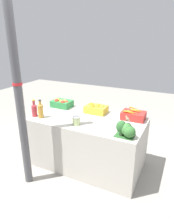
{
  "coord_description": "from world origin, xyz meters",
  "views": [
    {
      "loc": [
        1.18,
        -2.36,
        1.83
      ],
      "look_at": [
        0.0,
        0.0,
        0.85
      ],
      "focal_mm": 32.0,
      "sensor_mm": 36.0,
      "label": 1
    }
  ],
  "objects_px": {
    "broccoli_pile": "(126,130)",
    "juice_bottle_amber": "(41,110)",
    "sparrow_bird": "(127,119)",
    "carrot_crate": "(133,115)",
    "apple_crate": "(62,103)",
    "pickle_jar": "(76,121)",
    "support_pole": "(19,94)",
    "juice_bottle_ruby": "(34,110)",
    "orange_crate": "(96,109)"
  },
  "relations": [
    {
      "from": "support_pole",
      "to": "sparrow_bird",
      "type": "distance_m",
      "value": 1.29
    },
    {
      "from": "orange_crate",
      "to": "juice_bottle_amber",
      "type": "height_order",
      "value": "juice_bottle_amber"
    },
    {
      "from": "carrot_crate",
      "to": "juice_bottle_ruby",
      "type": "distance_m",
      "value": 1.43
    },
    {
      "from": "support_pole",
      "to": "broccoli_pile",
      "type": "bearing_deg",
      "value": 19.38
    },
    {
      "from": "orange_crate",
      "to": "sparrow_bird",
      "type": "xyz_separation_m",
      "value": [
        0.64,
        -0.55,
        0.15
      ]
    },
    {
      "from": "pickle_jar",
      "to": "sparrow_bird",
      "type": "distance_m",
      "value": 0.7
    },
    {
      "from": "broccoli_pile",
      "to": "juice_bottle_ruby",
      "type": "relative_size",
      "value": 0.95
    },
    {
      "from": "support_pole",
      "to": "pickle_jar",
      "type": "distance_m",
      "value": 0.79
    },
    {
      "from": "apple_crate",
      "to": "broccoli_pile",
      "type": "height_order",
      "value": "broccoli_pile"
    },
    {
      "from": "carrot_crate",
      "to": "juice_bottle_ruby",
      "type": "xyz_separation_m",
      "value": [
        -1.32,
        -0.54,
        0.04
      ]
    },
    {
      "from": "juice_bottle_amber",
      "to": "sparrow_bird",
      "type": "height_order",
      "value": "juice_bottle_amber"
    },
    {
      "from": "support_pole",
      "to": "apple_crate",
      "type": "distance_m",
      "value": 1.06
    },
    {
      "from": "support_pole",
      "to": "juice_bottle_ruby",
      "type": "bearing_deg",
      "value": 113.23
    },
    {
      "from": "pickle_jar",
      "to": "juice_bottle_ruby",
      "type": "bearing_deg",
      "value": -179.4
    },
    {
      "from": "broccoli_pile",
      "to": "pickle_jar",
      "type": "xyz_separation_m",
      "value": [
        -0.68,
        0.04,
        -0.03
      ]
    },
    {
      "from": "support_pole",
      "to": "carrot_crate",
      "type": "xyz_separation_m",
      "value": [
        1.13,
        0.99,
        -0.41
      ]
    },
    {
      "from": "apple_crate",
      "to": "juice_bottle_ruby",
      "type": "height_order",
      "value": "juice_bottle_ruby"
    },
    {
      "from": "support_pole",
      "to": "juice_bottle_ruby",
      "type": "relative_size",
      "value": 9.6
    },
    {
      "from": "apple_crate",
      "to": "broccoli_pile",
      "type": "relative_size",
      "value": 1.33
    },
    {
      "from": "broccoli_pile",
      "to": "sparrow_bird",
      "type": "distance_m",
      "value": 0.13
    },
    {
      "from": "juice_bottle_amber",
      "to": "broccoli_pile",
      "type": "bearing_deg",
      "value": -1.44
    },
    {
      "from": "broccoli_pile",
      "to": "sparrow_bird",
      "type": "xyz_separation_m",
      "value": [
        0.0,
        0.02,
        0.13
      ]
    },
    {
      "from": "broccoli_pile",
      "to": "pickle_jar",
      "type": "height_order",
      "value": "broccoli_pile"
    },
    {
      "from": "support_pole",
      "to": "sparrow_bird",
      "type": "xyz_separation_m",
      "value": [
        1.19,
        0.44,
        -0.25
      ]
    },
    {
      "from": "broccoli_pile",
      "to": "sparrow_bird",
      "type": "relative_size",
      "value": 2.03
    },
    {
      "from": "apple_crate",
      "to": "carrot_crate",
      "type": "bearing_deg",
      "value": 0.37
    },
    {
      "from": "broccoli_pile",
      "to": "juice_bottle_amber",
      "type": "distance_m",
      "value": 1.26
    },
    {
      "from": "orange_crate",
      "to": "pickle_jar",
      "type": "height_order",
      "value": "orange_crate"
    },
    {
      "from": "carrot_crate",
      "to": "juice_bottle_ruby",
      "type": "height_order",
      "value": "juice_bottle_ruby"
    },
    {
      "from": "juice_bottle_ruby",
      "to": "sparrow_bird",
      "type": "bearing_deg",
      "value": -0.43
    },
    {
      "from": "orange_crate",
      "to": "juice_bottle_ruby",
      "type": "height_order",
      "value": "juice_bottle_ruby"
    },
    {
      "from": "broccoli_pile",
      "to": "juice_bottle_amber",
      "type": "relative_size",
      "value": 0.9
    },
    {
      "from": "juice_bottle_amber",
      "to": "pickle_jar",
      "type": "xyz_separation_m",
      "value": [
        0.58,
        0.01,
        -0.05
      ]
    },
    {
      "from": "orange_crate",
      "to": "apple_crate",
      "type": "bearing_deg",
      "value": -179.28
    },
    {
      "from": "juice_bottle_ruby",
      "to": "sparrow_bird",
      "type": "xyz_separation_m",
      "value": [
        1.38,
        -0.01,
        0.11
      ]
    },
    {
      "from": "carrot_crate",
      "to": "apple_crate",
      "type": "bearing_deg",
      "value": -179.63
    },
    {
      "from": "carrot_crate",
      "to": "pickle_jar",
      "type": "relative_size",
      "value": 2.76
    },
    {
      "from": "support_pole",
      "to": "pickle_jar",
      "type": "relative_size",
      "value": 20.94
    },
    {
      "from": "apple_crate",
      "to": "orange_crate",
      "type": "distance_m",
      "value": 0.62
    },
    {
      "from": "orange_crate",
      "to": "carrot_crate",
      "type": "height_order",
      "value": "orange_crate"
    },
    {
      "from": "juice_bottle_ruby",
      "to": "support_pole",
      "type": "bearing_deg",
      "value": -66.77
    },
    {
      "from": "apple_crate",
      "to": "broccoli_pile",
      "type": "bearing_deg",
      "value": -24.22
    },
    {
      "from": "support_pole",
      "to": "orange_crate",
      "type": "bearing_deg",
      "value": 60.92
    },
    {
      "from": "broccoli_pile",
      "to": "juice_bottle_amber",
      "type": "xyz_separation_m",
      "value": [
        -1.26,
        0.03,
        0.02
      ]
    },
    {
      "from": "apple_crate",
      "to": "carrot_crate",
      "type": "xyz_separation_m",
      "value": [
        1.2,
        0.01,
        -0.01
      ]
    },
    {
      "from": "apple_crate",
      "to": "pickle_jar",
      "type": "relative_size",
      "value": 2.76
    },
    {
      "from": "apple_crate",
      "to": "juice_bottle_amber",
      "type": "relative_size",
      "value": 1.2
    },
    {
      "from": "sparrow_bird",
      "to": "broccoli_pile",
      "type": "bearing_deg",
      "value": 144.64
    },
    {
      "from": "orange_crate",
      "to": "sparrow_bird",
      "type": "relative_size",
      "value": 2.71
    },
    {
      "from": "apple_crate",
      "to": "juice_bottle_amber",
      "type": "xyz_separation_m",
      "value": [
        -0.01,
        -0.53,
        0.05
      ]
    }
  ]
}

